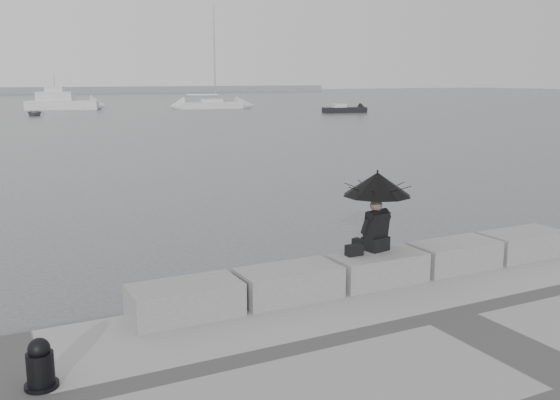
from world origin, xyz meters
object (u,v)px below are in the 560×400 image
mooring_bollard (40,368)px  dinghy (34,113)px  small_motorboat (344,110)px  motor_cruiser (63,102)px  sailboat_right (212,104)px  seated_person (377,193)px

mooring_bollard → dinghy: (6.47, 63.35, -0.48)m
small_motorboat → dinghy: bearing=170.4°
motor_cruiser → small_motorboat: (27.40, -21.74, -0.57)m
mooring_bollard → sailboat_right: sailboat_right is taller
sailboat_right → mooring_bollard: bearing=-101.3°
small_motorboat → dinghy: size_ratio=1.60×
sailboat_right → dinghy: 22.63m
mooring_bollard → sailboat_right: size_ratio=0.05×
small_motorboat → seated_person: bearing=-114.3°
small_motorboat → dinghy: small_motorboat is taller
seated_person → mooring_bollard: bearing=-176.2°
sailboat_right → small_motorboat: (10.02, -15.76, -0.20)m
mooring_bollard → sailboat_right: (28.40, 68.95, -0.23)m
seated_person → dinghy: bearing=77.8°
mooring_bollard → dinghy: bearing=84.2°
small_motorboat → mooring_bollard: bearing=-117.8°
dinghy → small_motorboat: bearing=-11.9°
sailboat_right → small_motorboat: bearing=-46.4°
mooring_bollard → small_motorboat: 65.61m
sailboat_right → small_motorboat: sailboat_right is taller
small_motorboat → sailboat_right: bearing=130.5°
motor_cruiser → small_motorboat: motor_cruiser is taller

